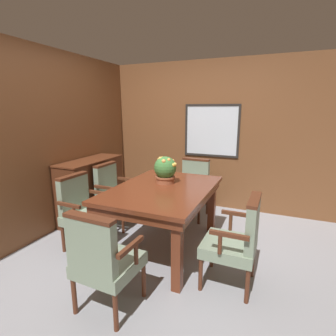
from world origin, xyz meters
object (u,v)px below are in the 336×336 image
chair_head_near (103,258)px  chair_left_far (114,192)px  chair_left_near (83,209)px  chair_right_near (237,239)px  potted_plant (165,170)px  sideboard_cabinet (91,189)px  dining_table (163,195)px  chair_head_far (193,186)px

chair_head_near → chair_left_far: 1.75m
chair_left_near → chair_right_near: (1.83, -0.02, 0.00)m
chair_head_near → potted_plant: potted_plant is taller
chair_head_near → chair_left_near: bearing=-39.5°
sideboard_cabinet → chair_right_near: bearing=-18.4°
chair_head_near → sideboard_cabinet: size_ratio=0.80×
chair_left_near → potted_plant: 1.11m
dining_table → chair_left_far: 1.03m
dining_table → chair_left_far: size_ratio=1.70×
chair_right_near → chair_head_far: bearing=-148.0°
potted_plant → sideboard_cabinet: bearing=171.0°
chair_left_near → chair_head_far: size_ratio=1.00×
chair_left_near → chair_right_near: bearing=-88.6°
chair_head_near → potted_plant: size_ratio=2.73×
chair_right_near → dining_table: bearing=-111.2°
sideboard_cabinet → chair_left_near: bearing=-57.7°
chair_right_near → sideboard_cabinet: (-2.30, 0.77, -0.02)m
chair_head_far → sideboard_cabinet: sideboard_cabinet is taller
chair_head_near → chair_head_far: (0.04, 2.25, 0.00)m
chair_head_near → potted_plant: 1.39m
chair_head_far → sideboard_cabinet: 1.57m
chair_head_far → chair_left_near: bearing=-119.5°
sideboard_cabinet → potted_plant: bearing=-9.0°
chair_head_near → chair_head_far: same height
chair_head_far → chair_head_near: bearing=-88.6°
chair_head_far → potted_plant: potted_plant is taller
dining_table → chair_head_far: chair_head_far is taller
dining_table → chair_head_near: (-0.03, -1.13, -0.19)m
chair_head_far → potted_plant: (-0.06, -0.94, 0.45)m
chair_left_near → chair_head_far: 1.73m
chair_left_near → chair_left_far: (-0.04, 0.70, 0.00)m
chair_left_far → sideboard_cabinet: 0.43m
dining_table → chair_head_near: chair_head_near is taller
chair_head_near → sideboard_cabinet: sideboard_cabinet is taller
chair_left_near → sideboard_cabinet: (-0.47, 0.74, -0.02)m
chair_left_near → potted_plant: potted_plant is taller
chair_head_near → sideboard_cabinet: 2.04m
potted_plant → sideboard_cabinet: potted_plant is taller
dining_table → chair_head_near: bearing=-91.6°
chair_head_near → sideboard_cabinet: bearing=-46.3°
chair_left_near → chair_left_far: bearing=5.3°
chair_right_near → potted_plant: 1.21m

